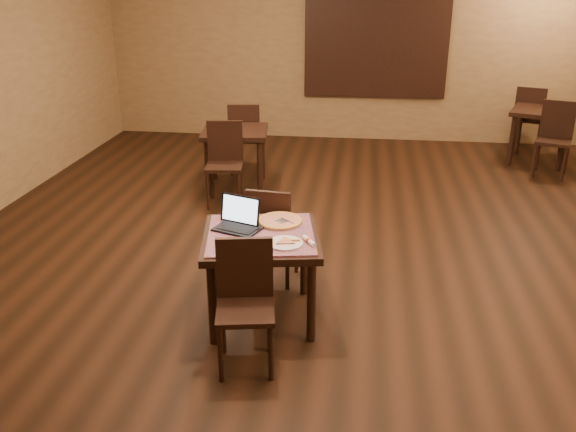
# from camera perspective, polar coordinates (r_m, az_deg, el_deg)

# --- Properties ---
(ground) EXTENTS (10.00, 10.00, 0.00)m
(ground) POSITION_cam_1_polar(r_m,az_deg,el_deg) (6.09, 3.08, -4.57)
(ground) COLOR black
(ground) RESTS_ON ground
(wall_back) EXTENTS (8.00, 0.02, 3.00)m
(wall_back) POSITION_cam_1_polar(r_m,az_deg,el_deg) (10.51, 5.39, 15.24)
(wall_back) COLOR #93794B
(wall_back) RESTS_ON ground
(mural) EXTENTS (2.34, 0.05, 1.64)m
(mural) POSITION_cam_1_polar(r_m,az_deg,el_deg) (10.46, 8.22, 15.36)
(mural) COLOR #26588C
(mural) RESTS_ON wall_back
(tiled_table) EXTENTS (1.06, 1.06, 0.76)m
(tiled_table) POSITION_cam_1_polar(r_m,az_deg,el_deg) (4.92, -2.53, -2.75)
(tiled_table) COLOR black
(tiled_table) RESTS_ON ground
(chair_main_near) EXTENTS (0.48, 0.48, 0.95)m
(chair_main_near) POSITION_cam_1_polar(r_m,az_deg,el_deg) (4.44, -4.03, -7.49)
(chair_main_near) COLOR black
(chair_main_near) RESTS_ON ground
(chair_main_far) EXTENTS (0.45, 0.45, 0.94)m
(chair_main_far) POSITION_cam_1_polar(r_m,az_deg,el_deg) (5.53, -1.56, -1.32)
(chair_main_far) COLOR black
(chair_main_far) RESTS_ON ground
(laptop) EXTENTS (0.42, 0.39, 0.25)m
(laptop) POSITION_cam_1_polar(r_m,az_deg,el_deg) (4.99, -4.63, -0.36)
(laptop) COLOR black
(laptop) RESTS_ON tiled_table
(plate) EXTENTS (0.27, 0.27, 0.01)m
(plate) POSITION_cam_1_polar(r_m,az_deg,el_deg) (4.68, -0.27, -2.57)
(plate) COLOR white
(plate) RESTS_ON tiled_table
(pizza_slice) EXTENTS (0.20, 0.20, 0.02)m
(pizza_slice) POSITION_cam_1_polar(r_m,az_deg,el_deg) (4.68, -0.27, -2.41)
(pizza_slice) COLOR #D0BB8B
(pizza_slice) RESTS_ON plate
(pizza_pan) EXTENTS (0.38, 0.38, 0.01)m
(pizza_pan) POSITION_cam_1_polar(r_m,az_deg,el_deg) (5.08, -0.77, -0.60)
(pizza_pan) COLOR silver
(pizza_pan) RESTS_ON tiled_table
(pizza_whole) EXTENTS (0.37, 0.37, 0.03)m
(pizza_whole) POSITION_cam_1_polar(r_m,az_deg,el_deg) (5.07, -0.77, -0.44)
(pizza_whole) COLOR #D0BB8B
(pizza_whole) RESTS_ON pizza_pan
(spatula) EXTENTS (0.23, 0.22, 0.01)m
(spatula) POSITION_cam_1_polar(r_m,az_deg,el_deg) (5.05, -0.58, -0.46)
(spatula) COLOR silver
(spatula) RESTS_ON pizza_whole
(napkin_roll) EXTENTS (0.13, 0.17, 0.04)m
(napkin_roll) POSITION_cam_1_polar(r_m,az_deg,el_deg) (4.70, 1.98, -2.35)
(napkin_roll) COLOR white
(napkin_roll) RESTS_ON tiled_table
(other_table_a) EXTENTS (1.10, 1.10, 0.80)m
(other_table_a) POSITION_cam_1_polar(r_m,az_deg,el_deg) (9.94, 22.69, 8.40)
(other_table_a) COLOR black
(other_table_a) RESTS_ON ground
(other_table_a_chair_near) EXTENTS (0.58, 0.58, 1.04)m
(other_table_a_chair_near) POSITION_cam_1_polar(r_m,az_deg,el_deg) (9.40, 23.71, 7.02)
(other_table_a_chair_near) COLOR black
(other_table_a_chair_near) RESTS_ON ground
(other_table_a_chair_far) EXTENTS (0.58, 0.58, 1.04)m
(other_table_a_chair_far) POSITION_cam_1_polar(r_m,az_deg,el_deg) (10.53, 21.65, 8.77)
(other_table_a_chair_far) COLOR black
(other_table_a_chair_far) RESTS_ON ground
(other_table_b) EXTENTS (0.93, 0.93, 0.79)m
(other_table_b) POSITION_cam_1_polar(r_m,az_deg,el_deg) (8.11, -4.96, 7.14)
(other_table_b) COLOR black
(other_table_b) RESTS_ON ground
(other_table_b_chair_near) EXTENTS (0.49, 0.49, 1.02)m
(other_table_b_chair_near) POSITION_cam_1_polar(r_m,az_deg,el_deg) (7.58, -5.94, 5.42)
(other_table_b_chair_near) COLOR black
(other_table_b_chair_near) RESTS_ON ground
(other_table_b_chair_far) EXTENTS (0.49, 0.49, 1.02)m
(other_table_b_chair_far) POSITION_cam_1_polar(r_m,az_deg,el_deg) (8.69, -4.07, 7.64)
(other_table_b_chair_far) COLOR black
(other_table_b_chair_far) RESTS_ON ground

